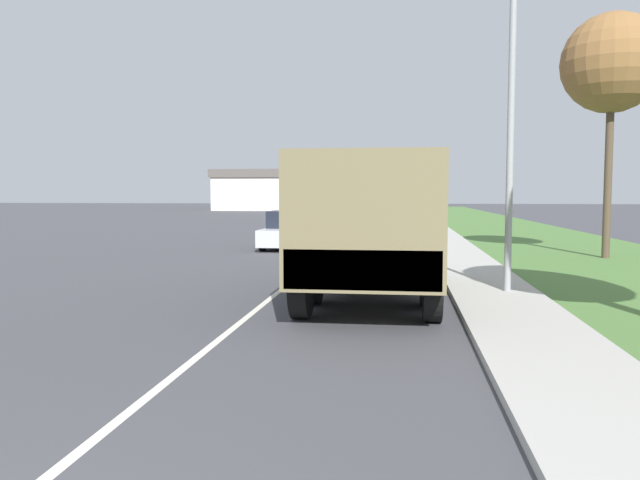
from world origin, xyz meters
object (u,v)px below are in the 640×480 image
military_truck (372,219)px  car_second_ahead (382,218)px  car_nearest_ahead (291,231)px  lamp_post (501,90)px

military_truck → car_second_ahead: bearing=91.3°
car_second_ahead → military_truck: bearing=-88.7°
military_truck → car_nearest_ahead: bearing=107.7°
military_truck → lamp_post: size_ratio=0.97×
military_truck → car_nearest_ahead: size_ratio=1.57×
car_second_ahead → lamp_post: size_ratio=0.62×
military_truck → car_second_ahead: (-0.52, 23.80, -0.92)m
military_truck → lamp_post: bearing=15.3°
military_truck → car_second_ahead: 23.82m
military_truck → car_nearest_ahead: 11.94m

